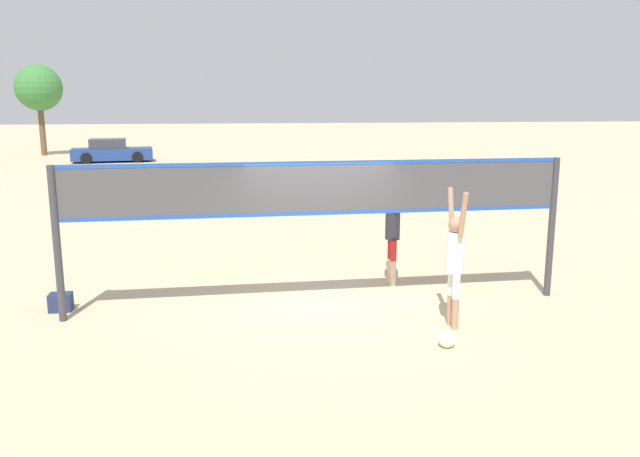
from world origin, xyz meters
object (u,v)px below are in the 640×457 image
object	(u,v)px
gear_bag	(61,302)
tree_left_cluster	(39,88)
player_blocker	(393,225)
volleyball_net	(320,202)
player_spiker	(455,256)
parked_car_near	(111,152)
volleyball	(447,340)

from	to	relation	value
gear_bag	tree_left_cluster	xyz separation A→B (m)	(-8.84, 33.99, 4.26)
player_blocker	gear_bag	xyz separation A→B (m)	(-5.97, -0.62, -1.02)
volleyball_net	gear_bag	size ratio (longest dim) A/B	23.39
volleyball_net	player_spiker	bearing A→B (deg)	-33.83
player_blocker	parked_car_near	xyz separation A→B (m)	(-9.53, 27.67, -0.56)
player_blocker	gear_bag	world-z (taller)	player_blocker
gear_bag	tree_left_cluster	size ratio (longest dim) A/B	0.06
player_spiker	parked_car_near	xyz separation A→B (m)	(-9.84, 30.09, -0.54)
player_spiker	volleyball	size ratio (longest dim) A/B	9.11
player_spiker	tree_left_cluster	size ratio (longest dim) A/B	0.37
player_spiker	player_blocker	bearing A→B (deg)	7.33
volleyball	gear_bag	xyz separation A→B (m)	(-5.89, 2.61, 0.03)
player_blocker	gear_bag	size ratio (longest dim) A/B	6.05
player_spiker	player_blocker	xyz separation A→B (m)	(-0.31, 2.42, 0.02)
player_spiker	gear_bag	xyz separation A→B (m)	(-6.28, 1.80, -1.00)
volleyball_net	volleyball	distance (m)	3.10
player_blocker	volleyball	size ratio (longest dim) A/B	9.25
player_blocker	player_spiker	bearing A→B (deg)	7.33
volleyball	gear_bag	size ratio (longest dim) A/B	0.65
tree_left_cluster	volleyball_net	bearing A→B (deg)	-69.05
volleyball_net	tree_left_cluster	distance (m)	37.04
parked_car_near	player_spiker	bearing A→B (deg)	-78.87
player_blocker	parked_car_near	size ratio (longest dim) A/B	0.46
player_spiker	gear_bag	world-z (taller)	player_spiker
player_spiker	tree_left_cluster	xyz separation A→B (m)	(-15.12, 35.79, 3.26)
volleyball_net	player_spiker	size ratio (longest dim) A/B	3.92
volleyball_net	parked_car_near	xyz separation A→B (m)	(-7.93, 28.81, -1.22)
volleyball_net	tree_left_cluster	size ratio (longest dim) A/B	1.43
tree_left_cluster	gear_bag	bearing A→B (deg)	-75.43
volleyball_net	volleyball	size ratio (longest dim) A/B	35.74
parked_car_near	volleyball	bearing A→B (deg)	-79.98
gear_bag	volleyball	bearing A→B (deg)	-23.88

